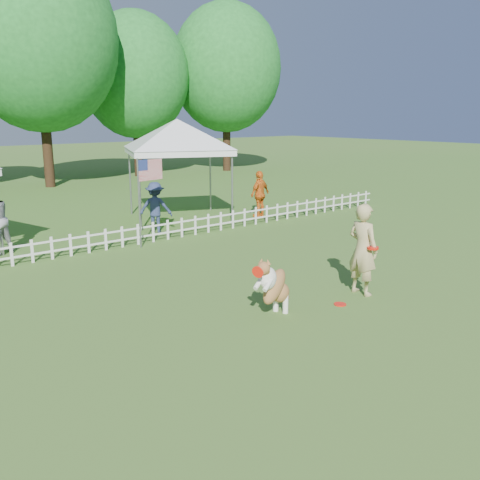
% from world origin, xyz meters
% --- Properties ---
extents(ground, '(120.00, 120.00, 0.00)m').
position_xyz_m(ground, '(0.00, 0.00, 0.00)').
color(ground, '#386F23').
rests_on(ground, ground).
extents(picket_fence, '(22.00, 0.08, 0.60)m').
position_xyz_m(picket_fence, '(0.00, 7.00, 0.30)').
color(picket_fence, silver).
rests_on(picket_fence, ground).
extents(handler, '(0.47, 0.71, 1.91)m').
position_xyz_m(handler, '(1.68, 0.22, 0.95)').
color(handler, tan).
rests_on(handler, ground).
extents(dog, '(1.19, 0.72, 1.17)m').
position_xyz_m(dog, '(-0.58, 0.44, 0.58)').
color(dog, brown).
rests_on(dog, ground).
extents(frisbee_on_turf, '(0.28, 0.28, 0.02)m').
position_xyz_m(frisbee_on_turf, '(0.83, 0.05, 0.01)').
color(frisbee_on_turf, red).
rests_on(frisbee_on_turf, ground).
extents(canopy_tent_right, '(4.34, 4.34, 3.42)m').
position_xyz_m(canopy_tent_right, '(3.27, 9.43, 1.71)').
color(canopy_tent_right, white).
rests_on(canopy_tent_right, ground).
extents(flag_pole, '(0.96, 0.29, 2.49)m').
position_xyz_m(flag_pole, '(0.14, 6.66, 1.24)').
color(flag_pole, gray).
rests_on(flag_pole, ground).
extents(spectator_b, '(1.18, 1.10, 1.59)m').
position_xyz_m(spectator_b, '(1.51, 8.11, 0.80)').
color(spectator_b, navy).
rests_on(spectator_b, ground).
extents(spectator_c, '(1.04, 0.59, 1.67)m').
position_xyz_m(spectator_c, '(5.78, 7.95, 0.84)').
color(spectator_c, orange).
rests_on(spectator_c, ground).
extents(tree_center_right, '(7.60, 7.60, 12.60)m').
position_xyz_m(tree_center_right, '(3.00, 21.00, 6.30)').
color(tree_center_right, '#1C6423').
rests_on(tree_center_right, ground).
extents(tree_right, '(6.20, 6.20, 10.40)m').
position_xyz_m(tree_right, '(9.00, 22.50, 5.20)').
color(tree_right, '#1C6423').
rests_on(tree_right, ground).
extents(tree_far_right, '(7.00, 7.00, 11.40)m').
position_xyz_m(tree_far_right, '(15.00, 21.50, 5.70)').
color(tree_far_right, '#1C6423').
rests_on(tree_far_right, ground).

